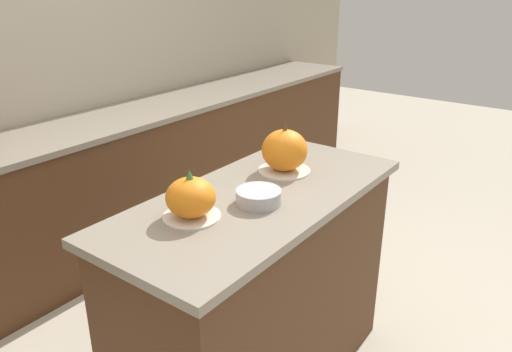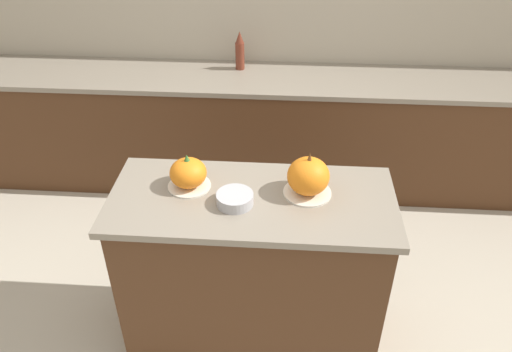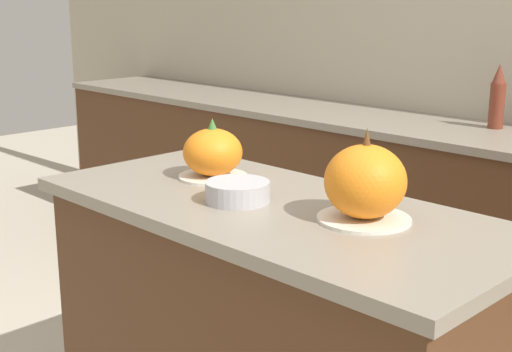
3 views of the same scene
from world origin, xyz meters
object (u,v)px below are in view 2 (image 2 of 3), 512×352
mixing_bowl (235,199)px  bottle_tall (240,51)px  pumpkin_cake_right (308,177)px  pumpkin_cake_left (188,174)px

mixing_bowl → bottle_tall: bearing=94.8°
pumpkin_cake_right → bottle_tall: 1.65m
mixing_bowl → pumpkin_cake_right: bearing=17.8°
pumpkin_cake_left → pumpkin_cake_right: (0.56, -0.01, 0.02)m
pumpkin_cake_left → pumpkin_cake_right: bearing=-1.5°
pumpkin_cake_left → bottle_tall: bearing=86.7°
pumpkin_cake_left → bottle_tall: 1.57m
pumpkin_cake_left → pumpkin_cake_right: pumpkin_cake_right is taller
pumpkin_cake_left → bottle_tall: bottle_tall is taller
pumpkin_cake_right → pumpkin_cake_left: bearing=178.5°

